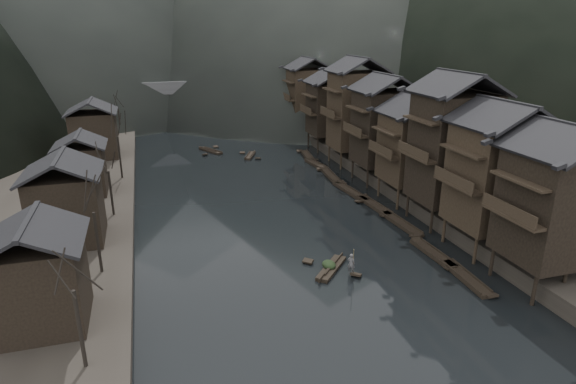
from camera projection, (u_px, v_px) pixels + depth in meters
name	position (u px, v px, depth m)	size (l,w,h in m)	color
water	(311.00, 268.00, 42.29)	(300.00, 300.00, 0.00)	black
right_bank	(421.00, 137.00, 87.62)	(40.00, 200.00, 1.80)	#2D2823
stilt_houses	(390.00, 117.00, 61.46)	(9.00, 67.60, 16.16)	black
left_houses	(77.00, 164.00, 53.12)	(8.10, 53.20, 8.73)	black
bare_trees	(110.00, 152.00, 54.33)	(3.99, 72.96, 7.98)	black
moored_sampans	(361.00, 197.00, 58.95)	(2.70, 48.40, 0.47)	black
midriver_boats	(220.00, 138.00, 90.02)	(16.85, 36.83, 0.45)	black
stone_bridge	(204.00, 97.00, 105.78)	(40.00, 6.00, 9.00)	#4C4C4F
hero_sampan	(331.00, 268.00, 41.89)	(4.18, 4.52, 0.44)	black
cargo_heap	(329.00, 261.00, 41.81)	(1.16, 1.52, 0.70)	black
boatman	(351.00, 261.00, 40.60)	(0.67, 0.44, 1.83)	#565658
bamboo_pole	(355.00, 233.00, 39.81)	(0.06, 0.06, 3.84)	#8C7A51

